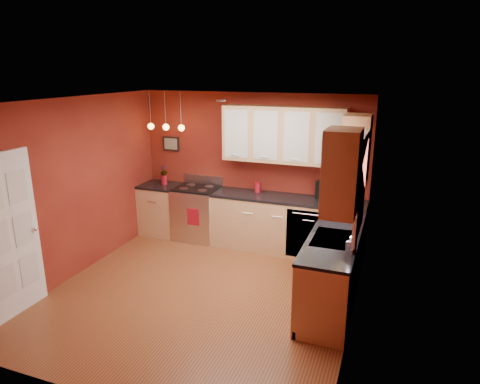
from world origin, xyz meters
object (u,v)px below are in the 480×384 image
(coffee_maker, at_px, (323,191))
(soap_pump, at_px, (351,244))
(red_canister, at_px, (258,187))
(sink, at_px, (334,240))
(gas_range, at_px, (197,213))

(coffee_maker, xyz_separation_m, soap_pump, (0.66, -2.01, -0.03))
(red_canister, height_order, soap_pump, soap_pump)
(sink, relative_size, red_canister, 4.05)
(gas_range, bearing_deg, red_canister, 6.87)
(red_canister, relative_size, soap_pump, 0.85)
(soap_pump, bearing_deg, sink, 123.46)
(coffee_maker, relative_size, soap_pump, 1.45)
(sink, relative_size, soap_pump, 3.42)
(coffee_maker, bearing_deg, red_canister, -160.29)
(red_canister, distance_m, coffee_maker, 1.11)
(coffee_maker, bearing_deg, gas_range, -156.91)
(coffee_maker, height_order, soap_pump, coffee_maker)
(red_canister, bearing_deg, sink, -46.90)
(soap_pump, bearing_deg, red_canister, 131.49)
(red_canister, height_order, coffee_maker, coffee_maker)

